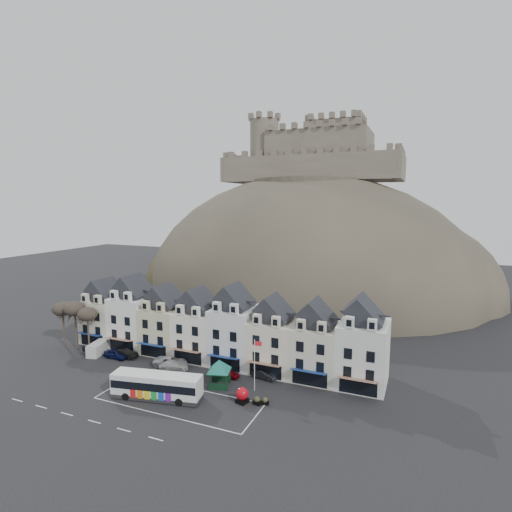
{
  "coord_description": "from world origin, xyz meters",
  "views": [
    {
      "loc": [
        30.98,
        -40.8,
        26.42
      ],
      "look_at": [
        3.61,
        24.0,
        16.72
      ],
      "focal_mm": 28.0,
      "sensor_mm": 36.0,
      "label": 1
    }
  ],
  "objects": [
    {
      "name": "tree_left_far",
      "position": [
        -29.0,
        10.5,
        6.9
      ],
      "size": [
        3.61,
        3.61,
        8.24
      ],
      "color": "#3B3026",
      "rests_on": "ground"
    },
    {
      "name": "car_maroon",
      "position": [
        4.8,
        10.24,
        0.63
      ],
      "size": [
        3.7,
        1.53,
        1.25
      ],
      "primitive_type": "imported",
      "rotation": [
        0.0,
        0.0,
        1.58
      ],
      "color": "#660510",
      "rests_on": "ground"
    },
    {
      "name": "car_charcoal",
      "position": [
        10.0,
        11.94,
        0.66
      ],
      "size": [
        4.17,
        2.05,
        1.31
      ],
      "primitive_type": "imported",
      "rotation": [
        0.0,
        0.0,
        1.4
      ],
      "color": "black",
      "rests_on": "ground"
    },
    {
      "name": "car_black",
      "position": [
        -14.8,
        10.16,
        0.77
      ],
      "size": [
        4.77,
        2.02,
        1.53
      ],
      "primitive_type": "imported",
      "rotation": [
        0.0,
        0.0,
        1.66
      ],
      "color": "black",
      "rests_on": "ground"
    },
    {
      "name": "bus_shelter",
      "position": [
        5.0,
        7.16,
        3.09
      ],
      "size": [
        6.02,
        6.02,
        3.98
      ],
      "rotation": [
        0.0,
        0.0,
        0.28
      ],
      "color": "black",
      "rests_on": "ground"
    },
    {
      "name": "castle_hill",
      "position": [
        1.25,
        68.95,
        0.11
      ],
      "size": [
        100.0,
        76.0,
        68.0
      ],
      "color": "#3E3930",
      "rests_on": "ground"
    },
    {
      "name": "car_silver",
      "position": [
        -5.6,
        10.33,
        0.75
      ],
      "size": [
        5.73,
        3.48,
        1.51
      ],
      "primitive_type": "imported",
      "rotation": [
        0.0,
        0.0,
        1.76
      ],
      "color": "#B7BBC0",
      "rests_on": "ground"
    },
    {
      "name": "flagpole",
      "position": [
        10.26,
        7.93,
        4.26
      ],
      "size": [
        1.06,
        0.28,
        7.46
      ],
      "rotation": [
        0.0,
        0.0,
        0.21
      ],
      "color": "silver",
      "rests_on": "ground"
    },
    {
      "name": "planter_west",
      "position": [
        12.0,
        4.42,
        0.53
      ],
      "size": [
        1.19,
        0.77,
        1.11
      ],
      "rotation": [
        0.0,
        0.0,
        -0.19
      ],
      "color": "black",
      "rests_on": "ground"
    },
    {
      "name": "white_van",
      "position": [
        -20.23,
        9.76,
        1.03
      ],
      "size": [
        2.99,
        4.84,
        2.06
      ],
      "rotation": [
        0.0,
        0.0,
        0.24
      ],
      "color": "silver",
      "rests_on": "ground"
    },
    {
      "name": "townhouse_terrace",
      "position": [
        0.15,
        15.97,
        5.3
      ],
      "size": [
        54.4,
        9.35,
        11.8
      ],
      "color": "beige",
      "rests_on": "ground"
    },
    {
      "name": "car_white",
      "position": [
        -4.4,
        9.5,
        0.68
      ],
      "size": [
        5.01,
        3.03,
        1.36
      ],
      "primitive_type": "imported",
      "rotation": [
        0.0,
        0.0,
        1.83
      ],
      "color": "#BDBDBD",
      "rests_on": "ground"
    },
    {
      "name": "tree_left_mid",
      "position": [
        -26.0,
        10.5,
        7.24
      ],
      "size": [
        3.78,
        3.78,
        8.64
      ],
      "color": "#3B3026",
      "rests_on": "ground"
    },
    {
      "name": "red_buoy",
      "position": [
        10.0,
        4.17,
        1.06
      ],
      "size": [
        1.68,
        1.68,
        2.07
      ],
      "rotation": [
        0.0,
        0.0,
        -0.24
      ],
      "color": "black",
      "rests_on": "ground"
    },
    {
      "name": "planter_east",
      "position": [
        13.0,
        4.86,
        0.47
      ],
      "size": [
        1.04,
        0.68,
        0.97
      ],
      "rotation": [
        0.0,
        0.0,
        0.18
      ],
      "color": "black",
      "rests_on": "ground"
    },
    {
      "name": "bus",
      "position": [
        -1.05,
        0.72,
        1.91
      ],
      "size": [
        12.54,
        5.18,
        3.45
      ],
      "rotation": [
        0.0,
        0.0,
        0.2
      ],
      "color": "#262628",
      "rests_on": "ground"
    },
    {
      "name": "tree_left_near",
      "position": [
        -23.0,
        10.5,
        6.55
      ],
      "size": [
        3.43,
        3.43,
        7.84
      ],
      "color": "#3B3026",
      "rests_on": "ground"
    },
    {
      "name": "car_navy",
      "position": [
        -16.0,
        9.5,
        0.76
      ],
      "size": [
        4.52,
        1.94,
        1.52
      ],
      "primitive_type": "imported",
      "rotation": [
        0.0,
        0.0,
        1.54
      ],
      "color": "#0B1138",
      "rests_on": "ground"
    },
    {
      "name": "ground",
      "position": [
        0.0,
        0.0,
        0.0
      ],
      "size": [
        300.0,
        300.0,
        0.0
      ],
      "primitive_type": "plane",
      "color": "black",
      "rests_on": "ground"
    },
    {
      "name": "castle",
      "position": [
        0.51,
        75.93,
        40.19
      ],
      "size": [
        50.2,
        22.2,
        22.0
      ],
      "color": "#62584A",
      "rests_on": "ground"
    },
    {
      "name": "coach_bay_markings",
      "position": [
        2.0,
        1.25,
        0.0
      ],
      "size": [
        22.0,
        7.5,
        0.01
      ],
      "primitive_type": "cube",
      "color": "silver",
      "rests_on": "ground"
    }
  ]
}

